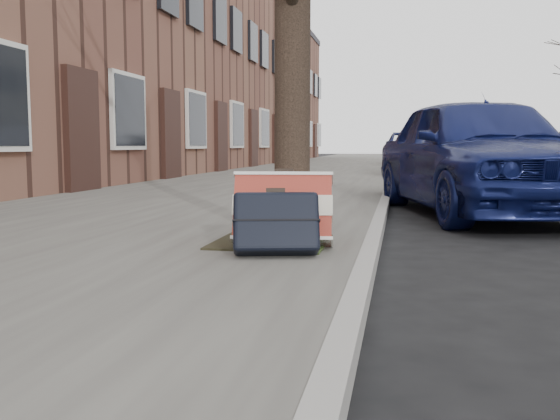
% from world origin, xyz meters
% --- Properties ---
extents(near_sidewalk, '(5.00, 70.00, 0.12)m').
position_xyz_m(near_sidewalk, '(-3.70, 15.00, 0.06)').
color(near_sidewalk, slate).
rests_on(near_sidewalk, ground).
extents(house_near, '(6.80, 40.00, 7.00)m').
position_xyz_m(house_near, '(-9.60, 16.00, 3.50)').
color(house_near, brown).
rests_on(house_near, ground).
extents(dirt_patch, '(0.85, 0.85, 0.02)m').
position_xyz_m(dirt_patch, '(-2.00, 1.20, 0.13)').
color(dirt_patch, black).
rests_on(dirt_patch, near_sidewalk).
extents(suitcase_red, '(0.74, 0.47, 0.54)m').
position_xyz_m(suitcase_red, '(-1.88, 1.03, 0.39)').
color(suitcase_red, maroon).
rests_on(suitcase_red, near_sidewalk).
extents(suitcase_navy, '(0.63, 0.46, 0.45)m').
position_xyz_m(suitcase_navy, '(-1.86, 0.67, 0.34)').
color(suitcase_navy, black).
rests_on(suitcase_navy, near_sidewalk).
extents(car_near_front, '(2.76, 4.73, 1.51)m').
position_xyz_m(car_near_front, '(-0.10, 4.69, 0.76)').
color(car_near_front, '#10174F').
rests_on(car_near_front, ground).
extents(car_near_mid, '(2.49, 4.66, 1.46)m').
position_xyz_m(car_near_mid, '(-0.03, 13.57, 0.73)').
color(car_near_mid, '#ADAFB5').
rests_on(car_near_mid, ground).
extents(car_near_back, '(3.42, 5.05, 1.29)m').
position_xyz_m(car_near_back, '(-0.21, 20.88, 0.64)').
color(car_near_back, '#3C3C41').
rests_on(car_near_back, ground).
extents(car_far_back, '(2.83, 4.33, 1.37)m').
position_xyz_m(car_far_back, '(4.62, 21.31, 0.69)').
color(car_far_back, maroon).
rests_on(car_far_back, ground).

